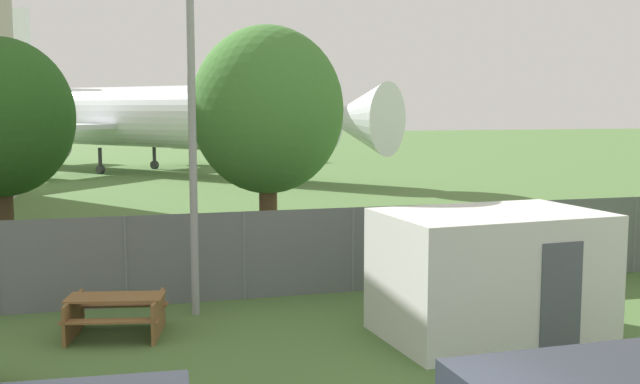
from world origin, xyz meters
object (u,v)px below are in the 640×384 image
Objects in this scene: airplane at (138,117)px; picnic_bench_near_cabin at (116,311)px; tree_far_right at (267,111)px; portable_cabin at (490,274)px; tree_near_hangar at (0,118)px.

airplane is 15.21× the size of picnic_bench_near_cabin.
portable_cabin is at bearing -63.19° from tree_far_right.
tree_far_right reaches higher than picnic_bench_near_cabin.
airplane is 5.10× the size of tree_near_hangar.
airplane is 7.28× the size of portable_cabin.
tree_near_hangar is 0.96× the size of tree_far_right.
picnic_bench_near_cabin is at bearing -132.24° from tree_far_right.
airplane reaches higher than portable_cabin.
airplane is 36.46m from picnic_bench_near_cabin.
tree_far_right reaches higher than portable_cabin.
tree_far_right is (6.40, -1.79, 0.18)m from tree_near_hangar.
airplane is at bearing 81.98° from tree_near_hangar.
airplane is 32.23m from tree_far_right.
tree_far_right is at bearing 47.76° from picnic_bench_near_cabin.
picnic_bench_near_cabin is 7.39m from tree_near_hangar.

